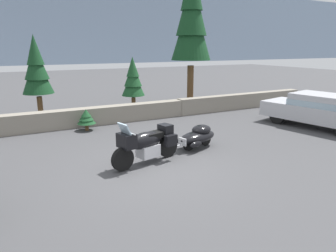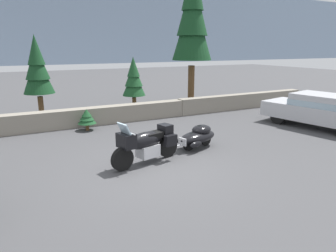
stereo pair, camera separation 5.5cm
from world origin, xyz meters
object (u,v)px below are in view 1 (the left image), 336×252
at_px(sedan_at_right_edge, 321,109).
at_px(car_shaped_trailer, 198,136).
at_px(touring_motorcycle, 146,143).
at_px(pine_tree_secondary, 36,68).
at_px(pine_tree_far_right, 133,78).
at_px(pine_tree_tall, 192,15).

bearing_deg(sedan_at_right_edge, car_shaped_trailer, 179.40).
relative_size(touring_motorcycle, pine_tree_secondary, 0.59).
relative_size(touring_motorcycle, pine_tree_far_right, 0.80).
bearing_deg(touring_motorcycle, pine_tree_secondary, 106.41).
bearing_deg(touring_motorcycle, sedan_at_right_edge, 3.27).
bearing_deg(pine_tree_far_right, sedan_at_right_edge, -46.42).
distance_m(pine_tree_secondary, pine_tree_far_right, 4.43).
distance_m(sedan_at_right_edge, pine_tree_secondary, 12.42).
distance_m(car_shaped_trailer, pine_tree_tall, 8.98).
distance_m(car_shaped_trailer, sedan_at_right_edge, 6.05).
distance_m(touring_motorcycle, sedan_at_right_edge, 8.15).
relative_size(sedan_at_right_edge, pine_tree_secondary, 1.24).
relative_size(pine_tree_tall, pine_tree_far_right, 2.78).
bearing_deg(car_shaped_trailer, pine_tree_secondary, 122.24).
height_order(sedan_at_right_edge, pine_tree_far_right, pine_tree_far_right).
distance_m(pine_tree_tall, pine_tree_secondary, 8.46).
xyz_separation_m(car_shaped_trailer, pine_tree_secondary, (-4.24, 6.72, 2.00)).
distance_m(car_shaped_trailer, pine_tree_secondary, 8.19).
height_order(pine_tree_secondary, pine_tree_far_right, pine_tree_secondary).
bearing_deg(car_shaped_trailer, touring_motorcycle, -165.91).
relative_size(touring_motorcycle, car_shaped_trailer, 1.02).
height_order(touring_motorcycle, pine_tree_secondary, pine_tree_secondary).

